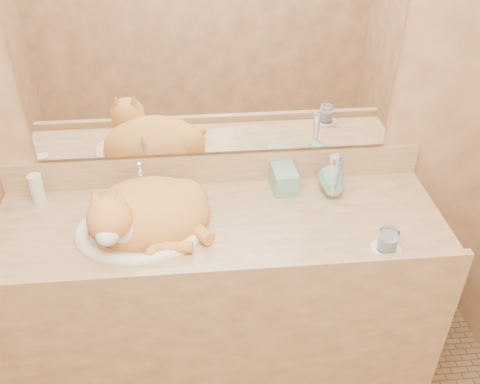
{
  "coord_description": "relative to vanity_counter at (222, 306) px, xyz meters",
  "views": [
    {
      "loc": [
        -0.06,
        -0.75,
        2.03
      ],
      "look_at": [
        0.07,
        0.7,
        0.99
      ],
      "focal_mm": 40.0,
      "sensor_mm": 36.0,
      "label": 1
    }
  ],
  "objects": [
    {
      "name": "wall_back",
      "position": [
        0.0,
        0.28,
        0.82
      ],
      "size": [
        2.4,
        0.02,
        2.5
      ],
      "primitive_type": "cube",
      "color": "#986945",
      "rests_on": "ground"
    },
    {
      "name": "vanity_counter",
      "position": [
        0.0,
        0.0,
        0.0
      ],
      "size": [
        1.6,
        0.55,
        0.85
      ],
      "primitive_type": null,
      "color": "olive",
      "rests_on": "floor"
    },
    {
      "name": "mirror",
      "position": [
        0.0,
        0.26,
        0.97
      ],
      "size": [
        1.3,
        0.02,
        0.8
      ],
      "primitive_type": "cube",
      "color": "white",
      "rests_on": "wall_back"
    },
    {
      "name": "sink_basin",
      "position": [
        -0.27,
        -0.02,
        0.49
      ],
      "size": [
        0.48,
        0.42,
        0.14
      ],
      "primitive_type": null,
      "rotation": [
        0.0,
        0.0,
        0.13
      ],
      "color": "white",
      "rests_on": "vanity_counter"
    },
    {
      "name": "faucet",
      "position": [
        -0.27,
        0.15,
        0.5
      ],
      "size": [
        0.06,
        0.11,
        0.15
      ],
      "primitive_type": null,
      "rotation": [
        0.0,
        0.0,
        -0.2
      ],
      "color": "silver",
      "rests_on": "vanity_counter"
    },
    {
      "name": "cat",
      "position": [
        -0.25,
        -0.01,
        0.5
      ],
      "size": [
        0.46,
        0.39,
        0.23
      ],
      "primitive_type": null,
      "rotation": [
        0.0,
        0.0,
        0.09
      ],
      "color": "orange",
      "rests_on": "sink_basin"
    },
    {
      "name": "soap_dispenser",
      "position": [
        0.26,
        0.12,
        0.52
      ],
      "size": [
        0.09,
        0.1,
        0.2
      ],
      "primitive_type": "imported",
      "rotation": [
        0.0,
        0.0,
        0.07
      ],
      "color": "#6DAE93",
      "rests_on": "vanity_counter"
    },
    {
      "name": "toothbrush_cup",
      "position": [
        0.43,
        0.09,
        0.47
      ],
      "size": [
        0.11,
        0.11,
        0.09
      ],
      "primitive_type": "imported",
      "rotation": [
        0.0,
        0.0,
        -0.1
      ],
      "color": "#6DAE93",
      "rests_on": "vanity_counter"
    },
    {
      "name": "toothbrushes",
      "position": [
        0.43,
        0.09,
        0.55
      ],
      "size": [
        0.03,
        0.03,
        0.2
      ],
      "primitive_type": null,
      "color": "silver",
      "rests_on": "toothbrush_cup"
    },
    {
      "name": "saucer",
      "position": [
        0.54,
        -0.2,
        0.43
      ],
      "size": [
        0.1,
        0.1,
        0.01
      ],
      "primitive_type": "cylinder",
      "color": "white",
      "rests_on": "vanity_counter"
    },
    {
      "name": "water_glass",
      "position": [
        0.54,
        -0.2,
        0.47
      ],
      "size": [
        0.06,
        0.06,
        0.08
      ],
      "primitive_type": "cylinder",
      "color": "white",
      "rests_on": "saucer"
    },
    {
      "name": "lotion_bottle",
      "position": [
        -0.66,
        0.19,
        0.48
      ],
      "size": [
        0.05,
        0.05,
        0.12
      ],
      "primitive_type": "cylinder",
      "color": "silver",
      "rests_on": "vanity_counter"
    }
  ]
}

